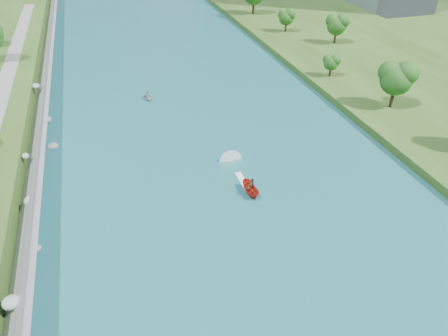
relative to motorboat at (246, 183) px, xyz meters
name	(u,v)px	position (x,y,z in m)	size (l,w,h in m)	color
ground	(254,236)	(-2.48, -9.91, -0.76)	(260.00, 260.00, 0.00)	#2D5119
river_water	(210,154)	(-2.48, 10.09, -0.71)	(55.00, 240.00, 0.10)	#1A5C62
riprap_bank	(34,173)	(-28.33, 9.59, 1.04)	(5.20, 236.00, 4.48)	slate
trees_east	(382,63)	(36.20, 23.33, 5.68)	(17.31, 139.41, 11.76)	#155015
motorboat	(246,183)	(0.00, 0.00, 0.00)	(3.60, 18.84, 2.13)	red
raft	(148,97)	(-8.76, 33.77, -0.29)	(2.83, 3.51, 1.61)	gray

